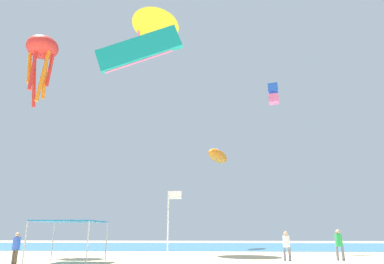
# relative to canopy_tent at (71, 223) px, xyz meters

# --- Properties ---
(ocean_strip) EXTENTS (110.00, 24.92, 0.03)m
(ocean_strip) POSITION_rel_canopy_tent_xyz_m (7.69, 24.62, -2.08)
(ocean_strip) COLOR teal
(ocean_strip) RESTS_ON ground
(canopy_tent) EXTENTS (3.27, 3.20, 2.19)m
(canopy_tent) POSITION_rel_canopy_tent_xyz_m (0.00, 0.00, 0.00)
(canopy_tent) COLOR #B2B2B7
(canopy_tent) RESTS_ON ground
(person_near_tent) EXTENTS (0.44, 0.41, 1.74)m
(person_near_tent) POSITION_rel_canopy_tent_xyz_m (15.19, 2.64, -1.07)
(person_near_tent) COLOR slate
(person_near_tent) RESTS_ON ground
(person_leftmost) EXTENTS (0.38, 0.38, 1.58)m
(person_leftmost) POSITION_rel_canopy_tent_xyz_m (-2.35, -0.99, -1.17)
(person_leftmost) COLOR brown
(person_leftmost) RESTS_ON ground
(person_central) EXTENTS (0.44, 0.39, 1.64)m
(person_central) POSITION_rel_canopy_tent_xyz_m (12.03, 2.15, -1.13)
(person_central) COLOR slate
(person_central) RESTS_ON ground
(banner_flag) EXTENTS (0.61, 0.06, 3.35)m
(banner_flag) POSITION_rel_canopy_tent_xyz_m (5.93, -3.76, -0.06)
(banner_flag) COLOR silver
(banner_flag) RESTS_ON ground
(kite_box_blue) EXTENTS (1.02, 1.04, 1.79)m
(kite_box_blue) POSITION_rel_canopy_tent_xyz_m (13.36, 9.84, 11.35)
(kite_box_blue) COLOR blue
(kite_inflatable_orange) EXTENTS (3.17, 4.97, 1.87)m
(kite_inflatable_orange) POSITION_rel_canopy_tent_xyz_m (8.46, 17.91, 7.50)
(kite_inflatable_orange) COLOR orange
(kite_parafoil_teal) EXTENTS (5.27, 0.68, 3.20)m
(kite_parafoil_teal) POSITION_rel_canopy_tent_xyz_m (3.54, -0.90, 9.99)
(kite_parafoil_teal) COLOR teal
(kite_delta_yellow) EXTENTS (6.01, 6.03, 4.19)m
(kite_delta_yellow) POSITION_rel_canopy_tent_xyz_m (2.68, 9.40, 18.70)
(kite_delta_yellow) COLOR yellow
(kite_octopus_red) EXTENTS (3.30, 3.30, 6.01)m
(kite_octopus_red) POSITION_rel_canopy_tent_xyz_m (-6.18, 5.82, 14.03)
(kite_octopus_red) COLOR red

